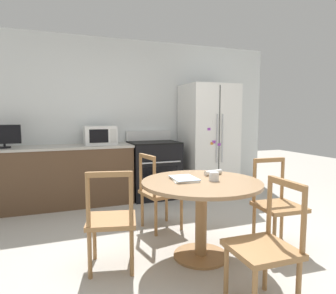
{
  "coord_description": "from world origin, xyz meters",
  "views": [
    {
      "loc": [
        -1.22,
        -2.37,
        1.35
      ],
      "look_at": [
        0.11,
        1.15,
        0.95
      ],
      "focal_mm": 32.0,
      "sensor_mm": 36.0,
      "label": 1
    }
  ],
  "objects": [
    {
      "name": "mail_stack",
      "position": [
        -0.09,
        0.18,
        0.75
      ],
      "size": [
        0.28,
        0.34,
        0.02
      ],
      "color": "white",
      "rests_on": "dining_table"
    },
    {
      "name": "dining_chair_right",
      "position": [
        0.87,
        0.01,
        0.43
      ],
      "size": [
        0.45,
        0.45,
        0.9
      ],
      "rotation": [
        0.0,
        0.0,
        3.07
      ],
      "color": "#9E7042",
      "rests_on": "ground_plane"
    },
    {
      "name": "dining_chair_near",
      "position": [
        0.11,
        -0.75,
        0.43
      ],
      "size": [
        0.43,
        0.43,
        0.9
      ],
      "rotation": [
        0.0,
        0.0,
        1.55
      ],
      "color": "#9E7042",
      "rests_on": "ground_plane"
    },
    {
      "name": "kitchen_counter",
      "position": [
        -1.16,
        2.29,
        0.45
      ],
      "size": [
        2.1,
        0.64,
        0.9
      ],
      "color": "brown",
      "rests_on": "ground_plane"
    },
    {
      "name": "refrigerator",
      "position": [
        1.26,
        2.21,
        0.93
      ],
      "size": [
        0.85,
        0.77,
        1.86
      ],
      "color": "white",
      "rests_on": "ground_plane"
    },
    {
      "name": "folded_napkin",
      "position": [
        0.28,
        0.29,
        0.77
      ],
      "size": [
        0.2,
        0.09,
        0.05
      ],
      "color": "silver",
      "rests_on": "dining_table"
    },
    {
      "name": "microwave",
      "position": [
        -0.57,
        2.32,
        1.04
      ],
      "size": [
        0.48,
        0.36,
        0.28
      ],
      "color": "white",
      "rests_on": "kitchen_counter"
    },
    {
      "name": "back_wall",
      "position": [
        0.0,
        2.65,
        1.3
      ],
      "size": [
        5.2,
        0.1,
        2.6
      ],
      "color": "silver",
      "rests_on": "ground_plane"
    },
    {
      "name": "dining_table",
      "position": [
        0.04,
        0.08,
        0.58
      ],
      "size": [
        1.12,
        1.12,
        0.74
      ],
      "color": "#997551",
      "rests_on": "ground_plane"
    },
    {
      "name": "candle_glass",
      "position": [
        0.16,
        0.05,
        0.77
      ],
      "size": [
        0.09,
        0.09,
        0.08
      ],
      "color": "silver",
      "rests_on": "dining_table"
    },
    {
      "name": "dining_chair_left",
      "position": [
        -0.79,
        0.16,
        0.43
      ],
      "size": [
        0.51,
        0.51,
        0.9
      ],
      "rotation": [
        0.0,
        0.0,
        6.05
      ],
      "color": "#9E7042",
      "rests_on": "ground_plane"
    },
    {
      "name": "countertop_tv",
      "position": [
        -1.88,
        2.25,
        1.07
      ],
      "size": [
        0.43,
        0.16,
        0.32
      ],
      "color": "black",
      "rests_on": "kitchen_counter"
    },
    {
      "name": "ground_plane",
      "position": [
        0.0,
        0.0,
        0.0
      ],
      "size": [
        14.0,
        14.0,
        0.0
      ],
      "primitive_type": "plane",
      "color": "#B2ADA3"
    },
    {
      "name": "oven_range",
      "position": [
        0.29,
        2.26,
        0.47
      ],
      "size": [
        0.78,
        0.68,
        1.08
      ],
      "color": "black",
      "rests_on": "ground_plane"
    },
    {
      "name": "dining_chair_far",
      "position": [
        -0.09,
        0.9,
        0.43
      ],
      "size": [
        0.49,
        0.49,
        0.9
      ],
      "rotation": [
        0.0,
        0.0,
        4.89
      ],
      "color": "#9E7042",
      "rests_on": "ground_plane"
    }
  ]
}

